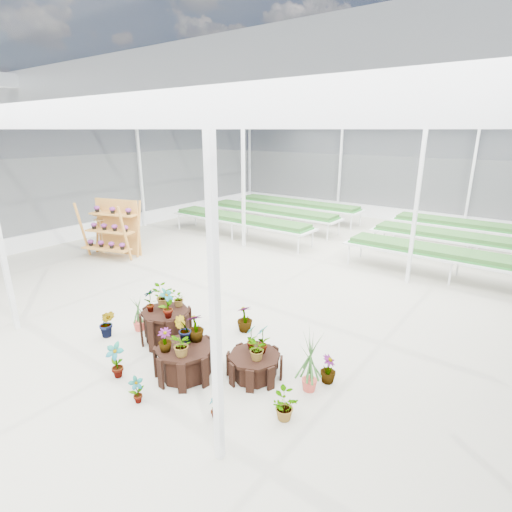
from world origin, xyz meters
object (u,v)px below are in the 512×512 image
Objects in this scene: plinth_tall at (166,326)px; plinth_mid at (186,361)px; bird_table at (101,230)px; shelf_rack at (111,229)px; plinth_low at (254,366)px.

plinth_tall is 0.94× the size of plinth_mid.
bird_table reaches higher than plinth_mid.
shelf_rack is 1.21× the size of bird_table.
plinth_tall is 0.63× the size of bird_table.
plinth_tall is at bearing -42.27° from shelf_rack.
bird_table is at bearing 156.26° from plinth_mid.
shelf_rack is at bearing 162.00° from plinth_low.
plinth_tall is at bearing -33.06° from bird_table.
plinth_mid reaches higher than plinth_low.
plinth_mid is (1.20, -0.60, -0.06)m from plinth_tall.
plinth_tall is at bearing -177.40° from plinth_low.
plinth_low is at bearing 34.99° from plinth_mid.
plinth_tall is 6.56m from shelf_rack.
shelf_rack is (-7.13, 3.34, 0.68)m from plinth_mid.
plinth_mid is at bearing -26.57° from plinth_tall.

